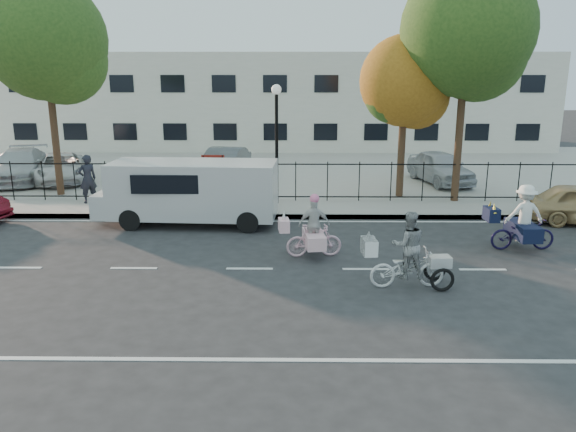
{
  "coord_description": "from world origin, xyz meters",
  "views": [
    {
      "loc": [
        1.15,
        -13.64,
        4.96
      ],
      "look_at": [
        0.98,
        1.2,
        1.1
      ],
      "focal_mm": 35.0,
      "sensor_mm": 36.0,
      "label": 1
    }
  ],
  "objects_px": {
    "lot_car_c": "(224,165)",
    "zebra_trike": "(408,258)",
    "pedestrian": "(88,179)",
    "lot_car_a": "(20,166)",
    "bull_bike": "(522,224)",
    "lot_car_d": "(440,167)",
    "lot_car_b": "(61,168)",
    "white_van": "(191,190)",
    "lamppost": "(277,123)",
    "unicorn_bike": "(313,234)"
  },
  "relations": [
    {
      "from": "white_van",
      "to": "pedestrian",
      "type": "xyz_separation_m",
      "value": [
        -4.28,
        2.43,
        -0.1
      ]
    },
    {
      "from": "white_van",
      "to": "pedestrian",
      "type": "height_order",
      "value": "white_van"
    },
    {
      "from": "pedestrian",
      "to": "lot_car_b",
      "type": "height_order",
      "value": "pedestrian"
    },
    {
      "from": "zebra_trike",
      "to": "unicorn_bike",
      "type": "height_order",
      "value": "zebra_trike"
    },
    {
      "from": "lamppost",
      "to": "bull_bike",
      "type": "bearing_deg",
      "value": -35.65
    },
    {
      "from": "zebra_trike",
      "to": "white_van",
      "type": "bearing_deg",
      "value": 43.26
    },
    {
      "from": "lot_car_a",
      "to": "lot_car_c",
      "type": "xyz_separation_m",
      "value": [
        9.05,
        0.37,
        0.01
      ]
    },
    {
      "from": "lamppost",
      "to": "bull_bike",
      "type": "distance_m",
      "value": 9.06
    },
    {
      "from": "lot_car_c",
      "to": "lot_car_d",
      "type": "relative_size",
      "value": 1.05
    },
    {
      "from": "pedestrian",
      "to": "lot_car_a",
      "type": "bearing_deg",
      "value": -81.97
    },
    {
      "from": "bull_bike",
      "to": "lot_car_c",
      "type": "bearing_deg",
      "value": 43.17
    },
    {
      "from": "lamppost",
      "to": "lot_car_b",
      "type": "relative_size",
      "value": 0.98
    },
    {
      "from": "lot_car_c",
      "to": "zebra_trike",
      "type": "bearing_deg",
      "value": -55.62
    },
    {
      "from": "zebra_trike",
      "to": "white_van",
      "type": "distance_m",
      "value": 8.2
    },
    {
      "from": "white_van",
      "to": "lot_car_b",
      "type": "height_order",
      "value": "white_van"
    },
    {
      "from": "zebra_trike",
      "to": "bull_bike",
      "type": "relative_size",
      "value": 1.06
    },
    {
      "from": "white_van",
      "to": "unicorn_bike",
      "type": "bearing_deg",
      "value": -37.02
    },
    {
      "from": "bull_bike",
      "to": "pedestrian",
      "type": "height_order",
      "value": "pedestrian"
    },
    {
      "from": "lamppost",
      "to": "unicorn_bike",
      "type": "bearing_deg",
      "value": -78.64
    },
    {
      "from": "lot_car_b",
      "to": "lot_car_d",
      "type": "relative_size",
      "value": 1.08
    },
    {
      "from": "lamppost",
      "to": "lot_car_d",
      "type": "bearing_deg",
      "value": 29.39
    },
    {
      "from": "white_van",
      "to": "lot_car_d",
      "type": "bearing_deg",
      "value": 36.57
    },
    {
      "from": "lamppost",
      "to": "pedestrian",
      "type": "bearing_deg",
      "value": -179.65
    },
    {
      "from": "unicorn_bike",
      "to": "lot_car_d",
      "type": "bearing_deg",
      "value": -37.83
    },
    {
      "from": "unicorn_bike",
      "to": "white_van",
      "type": "distance_m",
      "value": 5.15
    },
    {
      "from": "lot_car_b",
      "to": "white_van",
      "type": "bearing_deg",
      "value": -64.13
    },
    {
      "from": "white_van",
      "to": "bull_bike",
      "type": "bearing_deg",
      "value": -11.67
    },
    {
      "from": "lot_car_d",
      "to": "pedestrian",
      "type": "bearing_deg",
      "value": -176.47
    },
    {
      "from": "zebra_trike",
      "to": "pedestrian",
      "type": "height_order",
      "value": "pedestrian"
    },
    {
      "from": "unicorn_bike",
      "to": "lot_car_c",
      "type": "height_order",
      "value": "unicorn_bike"
    },
    {
      "from": "lot_car_d",
      "to": "white_van",
      "type": "bearing_deg",
      "value": -159.05
    },
    {
      "from": "zebra_trike",
      "to": "lamppost",
      "type": "bearing_deg",
      "value": 18.06
    },
    {
      "from": "lot_car_d",
      "to": "lamppost",
      "type": "bearing_deg",
      "value": -162.98
    },
    {
      "from": "bull_bike",
      "to": "pedestrian",
      "type": "distance_m",
      "value": 15.02
    },
    {
      "from": "lot_car_b",
      "to": "pedestrian",
      "type": "bearing_deg",
      "value": -77.71
    },
    {
      "from": "white_van",
      "to": "lot_car_a",
      "type": "bearing_deg",
      "value": 146.64
    },
    {
      "from": "bull_bike",
      "to": "lot_car_a",
      "type": "distance_m",
      "value": 20.8
    },
    {
      "from": "lamppost",
      "to": "lot_car_c",
      "type": "bearing_deg",
      "value": 119.49
    },
    {
      "from": "zebra_trike",
      "to": "pedestrian",
      "type": "bearing_deg",
      "value": 48.03
    },
    {
      "from": "zebra_trike",
      "to": "lot_car_c",
      "type": "xyz_separation_m",
      "value": [
        -5.82,
        12.43,
        0.16
      ]
    },
    {
      "from": "white_van",
      "to": "lot_car_d",
      "type": "distance_m",
      "value": 11.73
    },
    {
      "from": "lot_car_b",
      "to": "lot_car_d",
      "type": "distance_m",
      "value": 16.79
    },
    {
      "from": "lot_car_b",
      "to": "unicorn_bike",
      "type": "bearing_deg",
      "value": -63.1
    },
    {
      "from": "bull_bike",
      "to": "lot_car_b",
      "type": "xyz_separation_m",
      "value": [
        -16.84,
        9.19,
        0.01
      ]
    },
    {
      "from": "unicorn_bike",
      "to": "bull_bike",
      "type": "xyz_separation_m",
      "value": [
        5.94,
        0.69,
        0.1
      ]
    },
    {
      "from": "lamppost",
      "to": "bull_bike",
      "type": "xyz_separation_m",
      "value": [
        7.11,
        -5.1,
        -2.36
      ]
    },
    {
      "from": "zebra_trike",
      "to": "lot_car_c",
      "type": "bearing_deg",
      "value": 20.65
    },
    {
      "from": "lot_car_a",
      "to": "lot_car_b",
      "type": "relative_size",
      "value": 1.1
    },
    {
      "from": "bull_bike",
      "to": "lot_car_c",
      "type": "xyz_separation_m",
      "value": [
        -9.62,
        9.54,
        0.11
      ]
    },
    {
      "from": "pedestrian",
      "to": "lot_car_c",
      "type": "height_order",
      "value": "pedestrian"
    }
  ]
}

